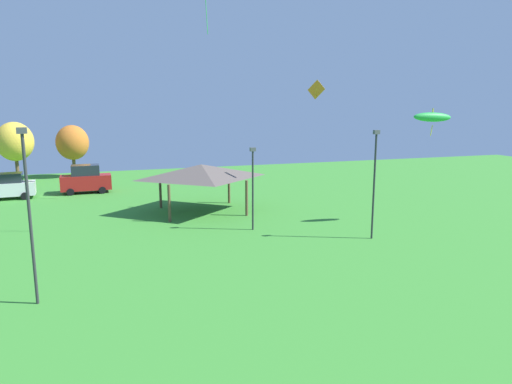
% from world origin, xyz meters
% --- Properties ---
extents(kite_flying_6, '(0.81, 1.16, 1.36)m').
position_xyz_m(kite_flying_6, '(11.65, 30.52, 8.99)').
color(kite_flying_6, orange).
extents(kite_flying_9, '(2.84, 0.82, 1.79)m').
position_xyz_m(kite_flying_9, '(17.98, 26.13, 7.14)').
color(kite_flying_9, green).
extents(parked_car_second_from_left, '(4.31, 2.11, 2.25)m').
position_xyz_m(parked_car_second_from_left, '(-10.48, 44.52, 1.12)').
color(parked_car_second_from_left, silver).
rests_on(parked_car_second_from_left, ground).
extents(parked_car_third_from_left, '(4.42, 2.04, 2.60)m').
position_xyz_m(parked_car_third_from_left, '(-4.19, 45.42, 1.27)').
color(parked_car_third_from_left, maroon).
rests_on(parked_car_third_from_left, ground).
extents(park_pavilion, '(7.21, 6.11, 3.60)m').
position_xyz_m(park_pavilion, '(4.24, 34.43, 3.08)').
color(park_pavilion, brown).
rests_on(park_pavilion, ground).
extents(light_post_0, '(0.36, 0.20, 5.31)m').
position_xyz_m(light_post_0, '(6.21, 28.22, 3.04)').
color(light_post_0, '#2D2D33').
rests_on(light_post_0, ground).
extents(light_post_1, '(0.36, 0.20, 6.48)m').
position_xyz_m(light_post_1, '(12.34, 24.00, 3.64)').
color(light_post_1, '#2D2D33').
rests_on(light_post_1, ground).
extents(light_post_3, '(0.36, 0.20, 7.03)m').
position_xyz_m(light_post_3, '(-5.58, 20.35, 3.92)').
color(light_post_3, '#2D2D33').
rests_on(light_post_3, ground).
extents(treeline_tree_2, '(3.77, 3.77, 6.28)m').
position_xyz_m(treeline_tree_2, '(-11.33, 55.48, 4.19)').
color(treeline_tree_2, brown).
rests_on(treeline_tree_2, ground).
extents(treeline_tree_3, '(3.52, 3.52, 5.85)m').
position_xyz_m(treeline_tree_3, '(-5.67, 56.18, 3.89)').
color(treeline_tree_3, brown).
rests_on(treeline_tree_3, ground).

